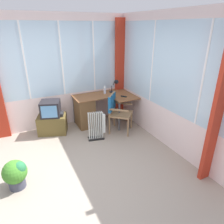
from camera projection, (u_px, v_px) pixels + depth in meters
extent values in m
cube|color=#9F9181|center=(75.00, 173.00, 3.56)|extent=(5.00, 4.94, 0.06)
cube|color=silver|center=(50.00, 111.00, 5.03)|extent=(4.00, 0.06, 0.80)
cube|color=silver|center=(44.00, 61.00, 4.55)|extent=(3.92, 0.06, 1.67)
cube|color=silver|center=(38.00, 16.00, 4.18)|extent=(4.00, 0.06, 0.18)
cube|color=white|center=(25.00, 62.00, 4.38)|extent=(0.04, 0.07, 1.67)
cube|color=white|center=(61.00, 60.00, 4.71)|extent=(0.04, 0.07, 1.67)
cube|color=white|center=(93.00, 57.00, 5.04)|extent=(0.04, 0.07, 1.67)
cube|color=silver|center=(168.00, 128.00, 4.22)|extent=(0.06, 3.94, 0.80)
cube|color=silver|center=(175.00, 69.00, 3.73)|extent=(0.06, 3.87, 1.67)
cube|color=silver|center=(182.00, 13.00, 3.37)|extent=(0.06, 3.94, 0.18)
cube|color=white|center=(205.00, 76.00, 3.19)|extent=(0.07, 0.04, 1.67)
cube|color=white|center=(154.00, 63.00, 4.27)|extent=(0.07, 0.04, 1.67)
cube|color=#B32F1D|center=(120.00, 70.00, 5.36)|extent=(0.30, 0.08, 2.54)
cube|color=#B32F1D|center=(220.00, 107.00, 2.95)|extent=(0.30, 0.07, 2.54)
cube|color=brown|center=(102.00, 95.00, 5.12)|extent=(1.44, 0.60, 0.02)
cube|color=brown|center=(126.00, 98.00, 4.89)|extent=(0.60, 0.38, 0.02)
cube|color=brown|center=(85.00, 112.00, 5.07)|extent=(0.40, 0.56, 0.72)
cylinder|color=#4C4C51|center=(119.00, 117.00, 4.81)|extent=(0.04, 0.04, 0.73)
cylinder|color=#4C4C51|center=(74.00, 110.00, 5.21)|extent=(0.04, 0.04, 0.73)
cylinder|color=black|center=(112.00, 92.00, 5.30)|extent=(0.13, 0.13, 0.02)
cylinder|color=black|center=(112.00, 89.00, 5.27)|extent=(0.02, 0.02, 0.15)
cylinder|color=black|center=(114.00, 83.00, 5.20)|extent=(0.03, 0.09, 0.14)
cone|color=black|center=(116.00, 82.00, 5.18)|extent=(0.15, 0.15, 0.12)
cube|color=black|center=(124.00, 96.00, 4.94)|extent=(0.12, 0.15, 0.02)
cylinder|color=silver|center=(105.00, 90.00, 5.16)|extent=(0.06, 0.06, 0.16)
cone|color=white|center=(105.00, 86.00, 5.12)|extent=(0.06, 0.06, 0.06)
cylinder|color=#906E4A|center=(128.00, 128.00, 4.60)|extent=(0.04, 0.04, 0.43)
cylinder|color=#906E4A|center=(131.00, 120.00, 4.99)|extent=(0.04, 0.04, 0.43)
cylinder|color=#906E4A|center=(109.00, 126.00, 4.71)|extent=(0.04, 0.04, 0.43)
cylinder|color=#906E4A|center=(114.00, 118.00, 5.10)|extent=(0.04, 0.04, 0.43)
cube|color=#906E4A|center=(121.00, 114.00, 4.76)|extent=(0.68, 0.68, 0.04)
cube|color=#906E4A|center=(112.00, 103.00, 4.71)|extent=(0.31, 0.35, 0.45)
cube|color=#1C5F98|center=(112.00, 102.00, 4.70)|extent=(0.35, 0.38, 0.38)
cube|color=#906E4A|center=(119.00, 110.00, 4.49)|extent=(0.35, 0.32, 0.03)
cube|color=#906E4A|center=(123.00, 103.00, 4.88)|extent=(0.35, 0.32, 0.03)
cube|color=brown|center=(53.00, 124.00, 4.78)|extent=(0.75, 0.63, 0.44)
cube|color=black|center=(51.00, 108.00, 4.62)|extent=(0.53, 0.52, 0.36)
cube|color=#5D97CC|center=(49.00, 112.00, 4.44)|extent=(0.33, 0.12, 0.28)
cube|color=#262628|center=(58.00, 114.00, 4.70)|extent=(0.32, 0.29, 0.07)
cube|color=silver|center=(89.00, 126.00, 4.42)|extent=(0.04, 0.10, 0.61)
cube|color=silver|center=(91.00, 126.00, 4.43)|extent=(0.04, 0.10, 0.61)
cube|color=silver|center=(93.00, 126.00, 4.44)|extent=(0.04, 0.10, 0.61)
cube|color=silver|center=(95.00, 126.00, 4.45)|extent=(0.04, 0.10, 0.61)
cube|color=silver|center=(97.00, 125.00, 4.46)|extent=(0.04, 0.10, 0.61)
cube|color=silver|center=(98.00, 125.00, 4.47)|extent=(0.04, 0.10, 0.61)
cube|color=silver|center=(100.00, 125.00, 4.48)|extent=(0.04, 0.10, 0.61)
cube|color=silver|center=(102.00, 125.00, 4.49)|extent=(0.04, 0.10, 0.61)
cube|color=black|center=(97.00, 140.00, 4.52)|extent=(0.35, 0.11, 0.03)
cube|color=black|center=(96.00, 137.00, 4.64)|extent=(0.35, 0.11, 0.03)
cube|color=silver|center=(104.00, 123.00, 4.48)|extent=(0.07, 0.10, 0.43)
cylinder|color=#3F4152|center=(17.00, 183.00, 3.19)|extent=(0.25, 0.25, 0.15)
sphere|color=#41862A|center=(15.00, 172.00, 3.11)|extent=(0.37, 0.37, 0.37)
sphere|color=#2B7745|center=(19.00, 168.00, 3.08)|extent=(0.20, 0.20, 0.20)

